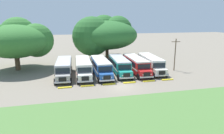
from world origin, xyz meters
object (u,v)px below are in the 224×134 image
(parked_bus_slot_2, at_px, (101,66))
(parked_bus_slot_5, at_px, (151,63))
(parked_bus_slot_0, at_px, (64,67))
(utility_pole, at_px, (175,54))
(parked_bus_slot_4, at_px, (136,64))
(parked_bus_slot_3, at_px, (119,64))
(secondary_tree, at_px, (17,40))
(parked_bus_slot_1, at_px, (83,67))
(broad_shade_tree, at_px, (104,34))

(parked_bus_slot_2, distance_m, parked_bus_slot_5, 10.01)
(parked_bus_slot_0, xyz_separation_m, utility_pole, (21.10, -1.04, 1.79))
(parked_bus_slot_4, bearing_deg, parked_bus_slot_3, -94.33)
(parked_bus_slot_0, height_order, parked_bus_slot_5, same)
(parked_bus_slot_3, height_order, parked_bus_slot_5, same)
(parked_bus_slot_5, bearing_deg, parked_bus_slot_0, -85.22)
(parked_bus_slot_0, distance_m, parked_bus_slot_2, 6.53)
(parked_bus_slot_0, xyz_separation_m, parked_bus_slot_3, (10.13, -0.06, 0.00))
(parked_bus_slot_3, xyz_separation_m, utility_pole, (10.97, -0.98, 1.79))
(parked_bus_slot_0, distance_m, secondary_tree, 12.42)
(parked_bus_slot_3, xyz_separation_m, parked_bus_slot_4, (3.18, -0.35, 0.00))
(parked_bus_slot_3, xyz_separation_m, secondary_tree, (-18.78, 7.82, 4.36))
(parked_bus_slot_2, xyz_separation_m, parked_bus_slot_5, (9.99, 0.52, 0.00))
(parked_bus_slot_1, relative_size, broad_shade_tree, 0.69)
(parked_bus_slot_1, xyz_separation_m, broad_shade_tree, (6.68, 13.62, 4.77))
(parked_bus_slot_1, relative_size, parked_bus_slot_5, 0.99)
(secondary_tree, bearing_deg, parked_bus_slot_1, -34.17)
(parked_bus_slot_3, distance_m, secondary_tree, 20.81)
(parked_bus_slot_0, distance_m, broad_shade_tree, 17.28)
(parked_bus_slot_2, bearing_deg, secondary_tree, -117.81)
(parked_bus_slot_5, height_order, broad_shade_tree, broad_shade_tree)
(broad_shade_tree, bearing_deg, parked_bus_slot_4, -76.57)
(parked_bus_slot_5, distance_m, broad_shade_tree, 15.56)
(parked_bus_slot_3, distance_m, parked_bus_slot_5, 6.37)
(utility_pole, bearing_deg, secondary_tree, 163.52)
(parked_bus_slot_2, xyz_separation_m, parked_bus_slot_3, (3.63, 0.58, 0.00))
(broad_shade_tree, xyz_separation_m, secondary_tree, (-18.71, -5.45, -0.41))
(secondary_tree, xyz_separation_m, utility_pole, (29.75, -8.80, -2.57))
(parked_bus_slot_1, bearing_deg, parked_bus_slot_3, 96.17)
(broad_shade_tree, height_order, utility_pole, broad_shade_tree)
(parked_bus_slot_1, bearing_deg, utility_pole, 91.20)
(parked_bus_slot_4, bearing_deg, parked_bus_slot_0, -89.82)
(parked_bus_slot_4, xyz_separation_m, secondary_tree, (-21.96, 8.17, 4.36))
(parked_bus_slot_2, distance_m, secondary_tree, 17.87)
(parked_bus_slot_4, height_order, secondary_tree, secondary_tree)
(parked_bus_slot_0, height_order, parked_bus_slot_2, same)
(parked_bus_slot_4, bearing_deg, utility_pole, 87.30)
(broad_shade_tree, distance_m, secondary_tree, 19.49)
(parked_bus_slot_1, height_order, parked_bus_slot_3, same)
(parked_bus_slot_1, xyz_separation_m, parked_bus_slot_5, (13.12, 0.28, 0.00))
(parked_bus_slot_0, distance_m, utility_pole, 21.20)
(utility_pole, bearing_deg, parked_bus_slot_2, 178.45)
(parked_bus_slot_4, distance_m, parked_bus_slot_5, 3.20)
(parked_bus_slot_3, xyz_separation_m, parked_bus_slot_5, (6.37, -0.06, 0.00))
(parked_bus_slot_2, xyz_separation_m, parked_bus_slot_4, (6.80, 0.24, 0.00))
(parked_bus_slot_0, height_order, utility_pole, utility_pole)
(parked_bus_slot_5, bearing_deg, parked_bus_slot_4, -79.65)
(utility_pole, bearing_deg, parked_bus_slot_3, 174.89)
(parked_bus_slot_0, bearing_deg, utility_pole, 90.40)
(parked_bus_slot_3, relative_size, secondary_tree, 0.80)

